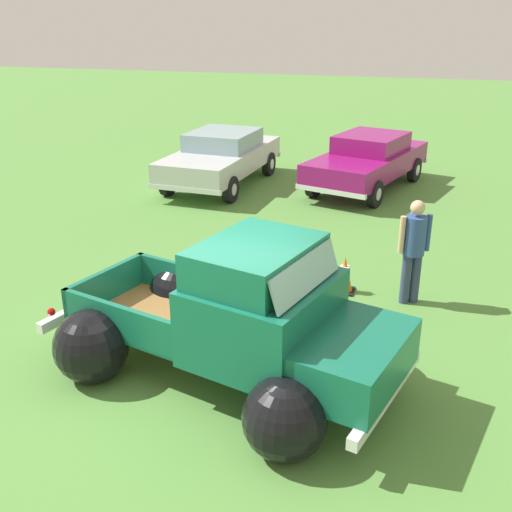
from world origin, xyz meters
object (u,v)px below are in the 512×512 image
at_px(vintage_pickup_truck, 245,329).
at_px(show_car_1, 368,159).
at_px(spectator_0, 414,246).
at_px(lane_cone_0, 345,274).
at_px(show_car_0, 221,156).

bearing_deg(vintage_pickup_truck, show_car_1, 102.73).
bearing_deg(show_car_1, spectator_0, 28.62).
height_order(show_car_1, spectator_0, spectator_0).
xyz_separation_m(show_car_1, spectator_0, (1.50, -6.68, 0.20)).
bearing_deg(lane_cone_0, show_car_1, 93.72).
distance_m(vintage_pickup_truck, show_car_1, 9.62).
xyz_separation_m(show_car_0, spectator_0, (5.34, -5.97, 0.20)).
xyz_separation_m(vintage_pickup_truck, show_car_0, (-3.49, 8.90, 0.03)).
bearing_deg(spectator_0, lane_cone_0, 56.40).
xyz_separation_m(vintage_pickup_truck, show_car_1, (0.36, 9.61, 0.03)).
height_order(show_car_0, spectator_0, spectator_0).
bearing_deg(vintage_pickup_truck, show_car_0, 126.26).
distance_m(show_car_0, spectator_0, 8.01).
relative_size(vintage_pickup_truck, spectator_0, 2.88).
bearing_deg(show_car_0, vintage_pickup_truck, 25.13).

